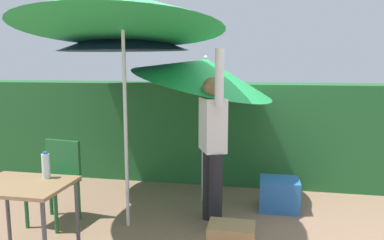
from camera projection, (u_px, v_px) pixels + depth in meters
ground_plane at (187, 222)px, 4.08m from camera, size 24.00×24.00×0.00m
hedge_row at (209, 131)px, 5.57m from camera, size 8.00×0.70×1.45m
umbrella_rainbow at (205, 72)px, 4.52m from camera, size 1.81×1.78×2.03m
umbrella_orange at (124, 39)px, 4.68m from camera, size 1.67×1.67×2.23m
umbrella_yellow at (120, 11)px, 3.67m from camera, size 2.11×2.13×2.56m
person_vendor at (213, 140)px, 3.90m from camera, size 0.34×0.54×1.88m
chair_plastic at (56, 176)px, 4.05m from camera, size 0.50×0.50×0.89m
cooler_box at (279, 194)px, 4.43m from camera, size 0.46×0.40×0.37m
crate_cardboard at (231, 239)px, 3.38m from camera, size 0.42×0.28×0.29m
folding_table at (22, 193)px, 3.17m from camera, size 0.80×0.60×0.72m
bottle_water at (46, 166)px, 3.29m from camera, size 0.07×0.07×0.24m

